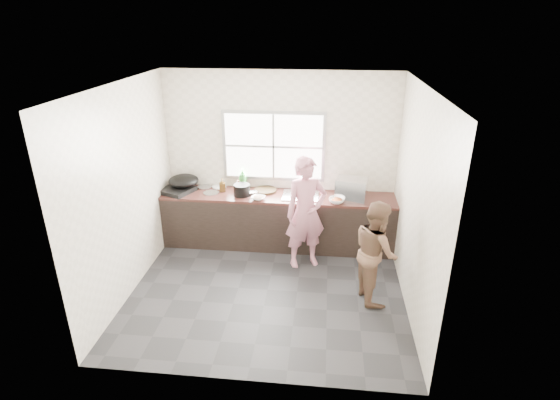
# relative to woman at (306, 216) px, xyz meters

# --- Properties ---
(floor) EXTENTS (3.60, 3.20, 0.01)m
(floor) POSITION_rel_woman_xyz_m (-0.46, -0.74, -0.78)
(floor) COLOR #252528
(floor) RESTS_ON ground
(ceiling) EXTENTS (3.60, 3.20, 0.01)m
(ceiling) POSITION_rel_woman_xyz_m (-0.46, -0.74, 1.93)
(ceiling) COLOR silver
(ceiling) RESTS_ON wall_back
(wall_back) EXTENTS (3.60, 0.01, 2.70)m
(wall_back) POSITION_rel_woman_xyz_m (-0.46, 0.87, 0.58)
(wall_back) COLOR beige
(wall_back) RESTS_ON ground
(wall_left) EXTENTS (0.01, 3.20, 2.70)m
(wall_left) POSITION_rel_woman_xyz_m (-2.27, -0.74, 0.58)
(wall_left) COLOR silver
(wall_left) RESTS_ON ground
(wall_right) EXTENTS (0.01, 3.20, 2.70)m
(wall_right) POSITION_rel_woman_xyz_m (1.34, -0.74, 0.58)
(wall_right) COLOR beige
(wall_right) RESTS_ON ground
(wall_front) EXTENTS (3.60, 0.01, 2.70)m
(wall_front) POSITION_rel_woman_xyz_m (-0.46, -2.34, 0.58)
(wall_front) COLOR silver
(wall_front) RESTS_ON ground
(cabinet) EXTENTS (3.60, 0.62, 0.82)m
(cabinet) POSITION_rel_woman_xyz_m (-0.46, 0.55, -0.36)
(cabinet) COLOR black
(cabinet) RESTS_ON floor
(countertop) EXTENTS (3.60, 0.64, 0.04)m
(countertop) POSITION_rel_woman_xyz_m (-0.46, 0.55, 0.07)
(countertop) COLOR #3C1E18
(countertop) RESTS_ON cabinet
(sink) EXTENTS (0.55, 0.45, 0.02)m
(sink) POSITION_rel_woman_xyz_m (-0.11, 0.55, 0.09)
(sink) COLOR silver
(sink) RESTS_ON countertop
(faucet) EXTENTS (0.02, 0.02, 0.30)m
(faucet) POSITION_rel_woman_xyz_m (-0.11, 0.75, 0.24)
(faucet) COLOR silver
(faucet) RESTS_ON countertop
(window_frame) EXTENTS (1.60, 0.05, 1.10)m
(window_frame) POSITION_rel_woman_xyz_m (-0.56, 0.85, 0.78)
(window_frame) COLOR #9EA0A5
(window_frame) RESTS_ON wall_back
(window_glazing) EXTENTS (1.50, 0.01, 1.00)m
(window_glazing) POSITION_rel_woman_xyz_m (-0.56, 0.83, 0.78)
(window_glazing) COLOR white
(window_glazing) RESTS_ON window_frame
(woman) EXTENTS (0.67, 0.56, 1.55)m
(woman) POSITION_rel_woman_xyz_m (0.00, 0.00, 0.00)
(woman) COLOR #CC7A90
(woman) RESTS_ON floor
(person_side) EXTENTS (0.66, 0.76, 1.35)m
(person_side) POSITION_rel_woman_xyz_m (0.92, -0.73, -0.10)
(person_side) COLOR brown
(person_side) RESTS_ON floor
(cutting_board) EXTENTS (0.43, 0.43, 0.04)m
(cutting_board) POSITION_rel_woman_xyz_m (-0.68, 0.68, 0.10)
(cutting_board) COLOR black
(cutting_board) RESTS_ON countertop
(cleaver) EXTENTS (0.23, 0.18, 0.01)m
(cleaver) POSITION_rel_woman_xyz_m (-0.88, 0.52, 0.13)
(cleaver) COLOR #BBBEC2
(cleaver) RESTS_ON cutting_board
(bowl_mince) EXTENTS (0.26, 0.26, 0.05)m
(bowl_mince) POSITION_rel_woman_xyz_m (-0.74, 0.34, 0.11)
(bowl_mince) COLOR silver
(bowl_mince) RESTS_ON countertop
(bowl_crabs) EXTENTS (0.22, 0.22, 0.06)m
(bowl_crabs) POSITION_rel_woman_xyz_m (0.43, 0.34, 0.12)
(bowl_crabs) COLOR white
(bowl_crabs) RESTS_ON countertop
(bowl_held) EXTENTS (0.21, 0.21, 0.06)m
(bowl_held) POSITION_rel_woman_xyz_m (-0.08, 0.56, 0.12)
(bowl_held) COLOR silver
(bowl_held) RESTS_ON countertop
(black_pot) EXTENTS (0.31, 0.31, 0.18)m
(black_pot) POSITION_rel_woman_xyz_m (-1.01, 0.47, 0.18)
(black_pot) COLOR black
(black_pot) RESTS_ON countertop
(plate_food) EXTENTS (0.25, 0.25, 0.02)m
(plate_food) POSITION_rel_woman_xyz_m (-1.44, 0.78, 0.10)
(plate_food) COLOR silver
(plate_food) RESTS_ON countertop
(bottle_green) EXTENTS (0.16, 0.16, 0.34)m
(bottle_green) POSITION_rel_woman_xyz_m (-1.05, 0.77, 0.26)
(bottle_green) COLOR #2D8A33
(bottle_green) RESTS_ON countertop
(bottle_brown_tall) EXTENTS (0.11, 0.11, 0.19)m
(bottle_brown_tall) POSITION_rel_woman_xyz_m (-1.35, 0.62, 0.18)
(bottle_brown_tall) COLOR #432F10
(bottle_brown_tall) RESTS_ON countertop
(bottle_brown_short) EXTENTS (0.13, 0.13, 0.16)m
(bottle_brown_short) POSITION_rel_woman_xyz_m (-1.10, 0.66, 0.17)
(bottle_brown_short) COLOR #4F2313
(bottle_brown_short) RESTS_ON countertop
(glass_jar) EXTENTS (0.09, 0.09, 0.11)m
(glass_jar) POSITION_rel_woman_xyz_m (-1.12, 0.78, 0.14)
(glass_jar) COLOR silver
(glass_jar) RESTS_ON countertop
(burner) EXTENTS (0.59, 0.59, 0.07)m
(burner) POSITION_rel_woman_xyz_m (-2.05, 0.50, 0.12)
(burner) COLOR black
(burner) RESTS_ON countertop
(wok) EXTENTS (0.48, 0.48, 0.18)m
(wok) POSITION_rel_woman_xyz_m (-1.97, 0.62, 0.24)
(wok) COLOR black
(wok) RESTS_ON burner
(dish_rack) EXTENTS (0.50, 0.40, 0.34)m
(dish_rack) POSITION_rel_woman_xyz_m (0.65, 0.48, 0.25)
(dish_rack) COLOR silver
(dish_rack) RESTS_ON countertop
(pot_lid_left) EXTENTS (0.26, 0.26, 0.01)m
(pot_lid_left) POSITION_rel_woman_xyz_m (-1.51, 0.52, 0.09)
(pot_lid_left) COLOR #B2B5BA
(pot_lid_left) RESTS_ON countertop
(pot_lid_right) EXTENTS (0.30, 0.30, 0.01)m
(pot_lid_right) POSITION_rel_woman_xyz_m (-1.68, 0.75, 0.09)
(pot_lid_right) COLOR #ABACB2
(pot_lid_right) RESTS_ON countertop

